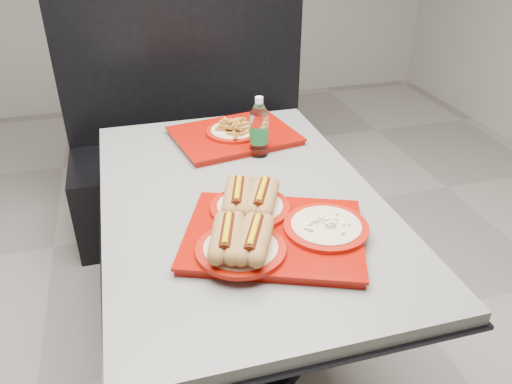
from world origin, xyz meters
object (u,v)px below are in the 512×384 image
object	(u,v)px
diner_table	(240,235)
tray_far	(234,133)
booth_bench	(193,151)
water_bottle	(259,130)
tray_near	(267,227)

from	to	relation	value
diner_table	tray_far	bearing A→B (deg)	78.98
tray_far	booth_bench	bearing A→B (deg)	97.56
booth_bench	water_bottle	bearing A→B (deg)	-79.98
diner_table	tray_far	xyz separation A→B (m)	(0.09, 0.44, 0.19)
diner_table	tray_near	world-z (taller)	tray_near
diner_table	water_bottle	size ratio (longest dim) A/B	6.10
tray_near	diner_table	bearing A→B (deg)	93.51
diner_table	water_bottle	xyz separation A→B (m)	(0.14, 0.27, 0.27)
water_bottle	tray_near	bearing A→B (deg)	-103.44
tray_far	water_bottle	size ratio (longest dim) A/B	2.29
diner_table	tray_near	size ratio (longest dim) A/B	2.30
diner_table	booth_bench	bearing A→B (deg)	90.00
water_bottle	booth_bench	bearing A→B (deg)	100.02
diner_table	water_bottle	distance (m)	0.41
diner_table	tray_near	xyz separation A→B (m)	(0.02, -0.26, 0.21)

